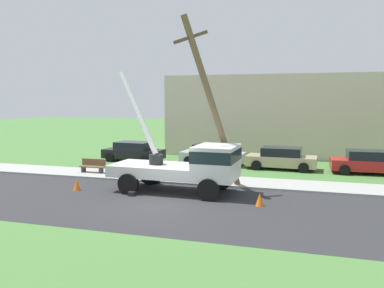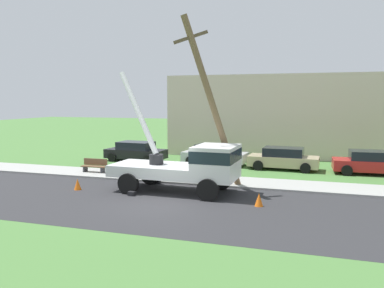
{
  "view_description": "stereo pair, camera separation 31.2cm",
  "coord_description": "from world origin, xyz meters",
  "px_view_note": "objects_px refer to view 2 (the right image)",
  "views": [
    {
      "loc": [
        6.15,
        -15.63,
        4.5
      ],
      "look_at": [
        0.72,
        2.52,
        2.36
      ],
      "focal_mm": 37.01,
      "sensor_mm": 36.0,
      "label": 1
    },
    {
      "loc": [
        6.45,
        -15.54,
        4.5
      ],
      "look_at": [
        0.72,
        2.52,
        2.36
      ],
      "focal_mm": 37.01,
      "sensor_mm": 36.0,
      "label": 2
    }
  ],
  "objects_px": {
    "leaning_utility_pole": "(212,102)",
    "traffic_cone_curbside": "(217,183)",
    "parked_sedan_red": "(371,163)",
    "utility_truck": "(190,164)",
    "parked_sedan_black": "(136,151)",
    "parked_sedan_silver": "(215,154)",
    "traffic_cone_ahead": "(259,200)",
    "park_bench": "(94,166)",
    "parked_sedan_tan": "(283,159)",
    "traffic_cone_behind": "(78,184)"
  },
  "relations": [
    {
      "from": "leaning_utility_pole",
      "to": "traffic_cone_curbside",
      "type": "relative_size",
      "value": 15.31
    },
    {
      "from": "parked_sedan_red",
      "to": "utility_truck",
      "type": "bearing_deg",
      "value": -138.82
    },
    {
      "from": "leaning_utility_pole",
      "to": "parked_sedan_black",
      "type": "distance_m",
      "value": 10.98
    },
    {
      "from": "parked_sedan_silver",
      "to": "parked_sedan_black",
      "type": "bearing_deg",
      "value": -178.3
    },
    {
      "from": "utility_truck",
      "to": "traffic_cone_ahead",
      "type": "relative_size",
      "value": 12.07
    },
    {
      "from": "park_bench",
      "to": "parked_sedan_tan",
      "type": "bearing_deg",
      "value": 24.4
    },
    {
      "from": "parked_sedan_black",
      "to": "traffic_cone_ahead",
      "type": "bearing_deg",
      "value": -43.07
    },
    {
      "from": "park_bench",
      "to": "traffic_cone_curbside",
      "type": "bearing_deg",
      "value": -12.4
    },
    {
      "from": "parked_sedan_tan",
      "to": "parked_sedan_red",
      "type": "xyz_separation_m",
      "value": [
        5.2,
        -0.07,
        0.0
      ]
    },
    {
      "from": "parked_sedan_tan",
      "to": "parked_sedan_black",
      "type": "bearing_deg",
      "value": 178.19
    },
    {
      "from": "traffic_cone_ahead",
      "to": "park_bench",
      "type": "relative_size",
      "value": 0.35
    },
    {
      "from": "parked_sedan_silver",
      "to": "park_bench",
      "type": "distance_m",
      "value": 8.22
    },
    {
      "from": "traffic_cone_ahead",
      "to": "park_bench",
      "type": "xyz_separation_m",
      "value": [
        -10.62,
        4.44,
        0.18
      ]
    },
    {
      "from": "parked_sedan_tan",
      "to": "traffic_cone_ahead",
      "type": "bearing_deg",
      "value": -91.4
    },
    {
      "from": "traffic_cone_curbside",
      "to": "parked_sedan_tan",
      "type": "bearing_deg",
      "value": 68.17
    },
    {
      "from": "traffic_cone_behind",
      "to": "parked_sedan_red",
      "type": "height_order",
      "value": "parked_sedan_red"
    },
    {
      "from": "parked_sedan_silver",
      "to": "park_bench",
      "type": "bearing_deg",
      "value": -138.6
    },
    {
      "from": "parked_sedan_silver",
      "to": "parked_sedan_red",
      "type": "xyz_separation_m",
      "value": [
        9.88,
        -0.58,
        0.0
      ]
    },
    {
      "from": "parked_sedan_black",
      "to": "utility_truck",
      "type": "bearing_deg",
      "value": -50.23
    },
    {
      "from": "utility_truck",
      "to": "parked_sedan_silver",
      "type": "height_order",
      "value": "utility_truck"
    },
    {
      "from": "parked_sedan_tan",
      "to": "traffic_cone_curbside",
      "type": "bearing_deg",
      "value": -111.83
    },
    {
      "from": "leaning_utility_pole",
      "to": "parked_sedan_silver",
      "type": "height_order",
      "value": "leaning_utility_pole"
    },
    {
      "from": "traffic_cone_behind",
      "to": "parked_sedan_black",
      "type": "height_order",
      "value": "parked_sedan_black"
    },
    {
      "from": "parked_sedan_red",
      "to": "traffic_cone_behind",
      "type": "bearing_deg",
      "value": -148.3
    },
    {
      "from": "traffic_cone_behind",
      "to": "traffic_cone_curbside",
      "type": "xyz_separation_m",
      "value": [
        6.62,
        2.31,
        0.0
      ]
    },
    {
      "from": "traffic_cone_behind",
      "to": "leaning_utility_pole",
      "type": "bearing_deg",
      "value": 20.26
    },
    {
      "from": "utility_truck",
      "to": "traffic_cone_behind",
      "type": "relative_size",
      "value": 12.07
    },
    {
      "from": "traffic_cone_curbside",
      "to": "parked_sedan_tan",
      "type": "relative_size",
      "value": 0.13
    },
    {
      "from": "traffic_cone_ahead",
      "to": "park_bench",
      "type": "height_order",
      "value": "park_bench"
    },
    {
      "from": "traffic_cone_curbside",
      "to": "parked_sedan_tan",
      "type": "height_order",
      "value": "parked_sedan_tan"
    },
    {
      "from": "traffic_cone_behind",
      "to": "parked_sedan_tan",
      "type": "bearing_deg",
      "value": 44.14
    },
    {
      "from": "traffic_cone_behind",
      "to": "park_bench",
      "type": "relative_size",
      "value": 0.35
    },
    {
      "from": "parked_sedan_red",
      "to": "park_bench",
      "type": "distance_m",
      "value": 16.77
    },
    {
      "from": "leaning_utility_pole",
      "to": "parked_sedan_red",
      "type": "height_order",
      "value": "leaning_utility_pole"
    },
    {
      "from": "traffic_cone_curbside",
      "to": "parked_sedan_silver",
      "type": "relative_size",
      "value": 0.12
    },
    {
      "from": "utility_truck",
      "to": "parked_sedan_black",
      "type": "height_order",
      "value": "utility_truck"
    },
    {
      "from": "utility_truck",
      "to": "parked_sedan_silver",
      "type": "xyz_separation_m",
      "value": [
        -0.94,
        8.41,
        -0.7
      ]
    },
    {
      "from": "parked_sedan_black",
      "to": "parked_sedan_red",
      "type": "height_order",
      "value": "same"
    },
    {
      "from": "traffic_cone_ahead",
      "to": "traffic_cone_behind",
      "type": "relative_size",
      "value": 1.0
    },
    {
      "from": "utility_truck",
      "to": "parked_sedan_red",
      "type": "height_order",
      "value": "utility_truck"
    },
    {
      "from": "leaning_utility_pole",
      "to": "parked_sedan_tan",
      "type": "height_order",
      "value": "leaning_utility_pole"
    },
    {
      "from": "leaning_utility_pole",
      "to": "traffic_cone_ahead",
      "type": "relative_size",
      "value": 15.31
    },
    {
      "from": "traffic_cone_curbside",
      "to": "parked_sedan_black",
      "type": "bearing_deg",
      "value": 138.29
    },
    {
      "from": "leaning_utility_pole",
      "to": "traffic_cone_behind",
      "type": "xyz_separation_m",
      "value": [
        -6.28,
        -2.32,
        -4.11
      ]
    },
    {
      "from": "leaning_utility_pole",
      "to": "park_bench",
      "type": "bearing_deg",
      "value": 167.12
    },
    {
      "from": "utility_truck",
      "to": "parked_sedan_black",
      "type": "distance_m",
      "value": 10.74
    },
    {
      "from": "parked_sedan_red",
      "to": "leaning_utility_pole",
      "type": "bearing_deg",
      "value": -141.07
    },
    {
      "from": "parked_sedan_tan",
      "to": "park_bench",
      "type": "height_order",
      "value": "parked_sedan_tan"
    },
    {
      "from": "parked_sedan_silver",
      "to": "parked_sedan_red",
      "type": "relative_size",
      "value": 1.01
    },
    {
      "from": "traffic_cone_behind",
      "to": "parked_sedan_black",
      "type": "xyz_separation_m",
      "value": [
        -1.3,
        9.37,
        0.43
      ]
    }
  ]
}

